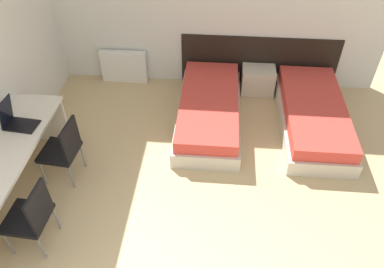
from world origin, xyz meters
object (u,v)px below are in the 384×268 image
bed_near_door (313,116)px  chair_near_laptop (63,148)px  bed_near_window (209,110)px  chair_near_notebook (31,215)px  nightstand (258,80)px  laptop (16,120)px

bed_near_door → chair_near_laptop: chair_near_laptop is taller
chair_near_laptop → bed_near_window: bearing=41.2°
bed_near_window → bed_near_door: 1.48m
chair_near_notebook → nightstand: bearing=54.7°
bed_near_door → laptop: size_ratio=5.23×
chair_near_laptop → chair_near_notebook: bearing=-84.5°
bed_near_door → chair_near_laptop: bearing=-159.1°
nightstand → bed_near_window: bearing=-132.3°
bed_near_door → nightstand: bearing=132.3°
chair_near_laptop → bed_near_door: bearing=26.4°
bed_near_door → laptop: 3.89m
nightstand → chair_near_notebook: 3.86m
bed_near_window → chair_near_laptop: 2.10m
nightstand → laptop: laptop is taller
laptop → nightstand: bearing=39.5°
bed_near_door → chair_near_notebook: 3.85m
bed_near_window → bed_near_door: (1.48, 0.00, 0.00)m
chair_near_laptop → chair_near_notebook: size_ratio=1.00×
bed_near_door → nightstand: (-0.74, 0.82, 0.01)m
bed_near_window → nightstand: bearing=47.7°
bed_near_window → bed_near_door: bearing=0.0°
bed_near_door → chair_near_laptop: size_ratio=2.31×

